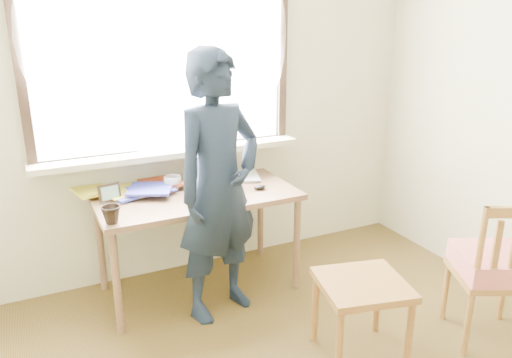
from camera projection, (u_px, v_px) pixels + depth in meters
name	position (u px, v px, depth m)	size (l,w,h in m)	color
room_shell	(345.00, 72.00, 1.83)	(3.52, 4.02, 2.61)	beige
desk	(197.00, 204.00, 3.32)	(1.31, 0.66, 0.70)	brown
laptop	(215.00, 185.00, 3.30)	(0.38, 0.33, 0.23)	black
mug_white	(173.00, 183.00, 3.37)	(0.12, 0.12, 0.09)	white
mug_dark	(111.00, 215.00, 2.82)	(0.11, 0.11, 0.10)	black
mouse	(260.00, 187.00, 3.38)	(0.08, 0.06, 0.03)	black
desk_clutter	(141.00, 188.00, 3.34)	(0.84, 0.53, 0.04)	white
book_a	(116.00, 192.00, 3.30)	(0.18, 0.25, 0.02)	white
book_b	(231.00, 177.00, 3.61)	(0.20, 0.27, 0.02)	white
picture_frame	(110.00, 194.00, 3.14)	(0.14, 0.04, 0.11)	black
work_chair	(362.00, 293.00, 2.71)	(0.54, 0.53, 0.47)	olive
side_chair	(495.00, 266.00, 2.84)	(0.55, 0.54, 0.90)	olive
person	(219.00, 188.00, 3.02)	(0.61, 0.40, 1.67)	black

